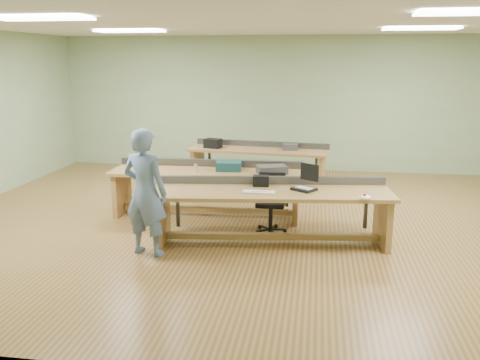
# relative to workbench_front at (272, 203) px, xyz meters

# --- Properties ---
(floor) EXTENTS (10.00, 10.00, 0.00)m
(floor) POSITION_rel_workbench_front_xyz_m (-0.30, 0.86, -0.56)
(floor) COLOR olive
(floor) RESTS_ON ground
(ceiling) EXTENTS (10.00, 10.00, 0.00)m
(ceiling) POSITION_rel_workbench_front_xyz_m (-0.30, 0.86, 2.44)
(ceiling) COLOR silver
(ceiling) RESTS_ON wall_back
(wall_back) EXTENTS (10.00, 0.04, 3.00)m
(wall_back) POSITION_rel_workbench_front_xyz_m (-0.30, 4.86, 0.94)
(wall_back) COLOR #97B387
(wall_back) RESTS_ON floor
(wall_front) EXTENTS (10.00, 0.04, 3.00)m
(wall_front) POSITION_rel_workbench_front_xyz_m (-0.30, -3.14, 0.94)
(wall_front) COLOR #97B387
(wall_front) RESTS_ON floor
(fluor_panels) EXTENTS (6.20, 3.50, 0.03)m
(fluor_panels) POSITION_rel_workbench_front_xyz_m (-0.30, 0.86, 2.41)
(fluor_panels) COLOR white
(fluor_panels) RESTS_ON ceiling
(workbench_front) EXTENTS (3.29, 1.25, 0.86)m
(workbench_front) POSITION_rel_workbench_front_xyz_m (0.00, 0.00, 0.00)
(workbench_front) COLOR #AF874A
(workbench_front) RESTS_ON floor
(workbench_mid) EXTENTS (3.07, 0.89, 0.86)m
(workbench_mid) POSITION_rel_workbench_front_xyz_m (-1.15, 1.10, -0.00)
(workbench_mid) COLOR #AF874A
(workbench_mid) RESTS_ON floor
(workbench_back) EXTENTS (2.81, 1.04, 0.86)m
(workbench_back) POSITION_rel_workbench_front_xyz_m (-0.57, 3.19, -0.01)
(workbench_back) COLOR #AF874A
(workbench_back) RESTS_ON floor
(person) EXTENTS (0.68, 0.53, 1.66)m
(person) POSITION_rel_workbench_front_xyz_m (-1.57, -0.68, 0.27)
(person) COLOR #6982AB
(person) RESTS_ON floor
(laptop_base) EXTENTS (0.38, 0.37, 0.03)m
(laptop_base) POSITION_rel_workbench_front_xyz_m (0.42, 0.05, 0.20)
(laptop_base) COLOR black
(laptop_base) RESTS_ON workbench_front
(laptop_screen) EXTENTS (0.25, 0.18, 0.23)m
(laptop_screen) POSITION_rel_workbench_front_xyz_m (0.49, 0.15, 0.42)
(laptop_screen) COLOR black
(laptop_screen) RESTS_ON laptop_base
(keyboard) EXTENTS (0.43, 0.15, 0.02)m
(keyboard) POSITION_rel_workbench_front_xyz_m (-0.16, -0.20, 0.20)
(keyboard) COLOR beige
(keyboard) RESTS_ON workbench_front
(trackball_mouse) EXTENTS (0.19, 0.20, 0.07)m
(trackball_mouse) POSITION_rel_workbench_front_xyz_m (1.21, -0.32, 0.22)
(trackball_mouse) COLOR white
(trackball_mouse) RESTS_ON workbench_front
(camera_bag) EXTENTS (0.23, 0.16, 0.15)m
(camera_bag) POSITION_rel_workbench_front_xyz_m (-0.18, 0.20, 0.26)
(camera_bag) COLOR black
(camera_bag) RESTS_ON workbench_front
(task_chair) EXTENTS (0.47, 0.47, 0.86)m
(task_chair) POSITION_rel_workbench_front_xyz_m (-0.06, 0.45, -0.25)
(task_chair) COLOR black
(task_chair) RESTS_ON floor
(parts_bin_teal) EXTENTS (0.43, 0.34, 0.14)m
(parts_bin_teal) POSITION_rel_workbench_front_xyz_m (-0.81, 1.16, 0.26)
(parts_bin_teal) COLOR #143C41
(parts_bin_teal) RESTS_ON workbench_mid
(parts_bin_grey) EXTENTS (0.52, 0.42, 0.12)m
(parts_bin_grey) POSITION_rel_workbench_front_xyz_m (-0.10, 1.03, 0.25)
(parts_bin_grey) COLOR #363638
(parts_bin_grey) RESTS_ON workbench_mid
(mug) EXTENTS (0.12, 0.12, 0.09)m
(mug) POSITION_rel_workbench_front_xyz_m (-0.95, 1.12, 0.23)
(mug) COLOR #363638
(mug) RESTS_ON workbench_mid
(drinks_can) EXTENTS (0.07, 0.07, 0.11)m
(drinks_can) POSITION_rel_workbench_front_xyz_m (-1.31, 1.01, 0.24)
(drinks_can) COLOR silver
(drinks_can) RESTS_ON workbench_mid
(storage_box_back) EXTENTS (0.37, 0.31, 0.18)m
(storage_box_back) POSITION_rel_workbench_front_xyz_m (-1.49, 3.17, 0.28)
(storage_box_back) COLOR black
(storage_box_back) RESTS_ON workbench_back
(tray_back) EXTENTS (0.31, 0.23, 0.12)m
(tray_back) POSITION_rel_workbench_front_xyz_m (0.06, 3.16, 0.25)
(tray_back) COLOR #363638
(tray_back) RESTS_ON workbench_back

